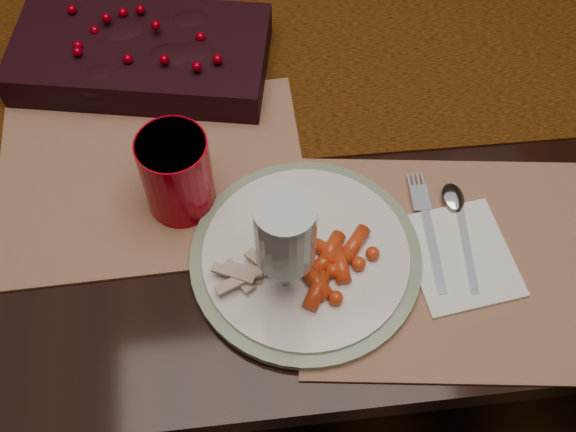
{
  "coord_description": "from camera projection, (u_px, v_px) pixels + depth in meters",
  "views": [
    {
      "loc": [
        -0.08,
        -0.73,
        1.54
      ],
      "look_at": [
        -0.03,
        -0.27,
        0.8
      ],
      "focal_mm": 45.0,
      "sensor_mm": 36.0,
      "label": 1
    }
  ],
  "objects": [
    {
      "name": "baby_carrots",
      "position": [
        326.0,
        267.0,
        0.86
      ],
      "size": [
        0.12,
        0.1,
        0.02
      ],
      "primitive_type": null,
      "rotation": [
        0.0,
        0.0,
        -0.15
      ],
      "color": "red",
      "rests_on": "dinner_plate"
    },
    {
      "name": "turkey_shreds",
      "position": [
        247.0,
        274.0,
        0.86
      ],
      "size": [
        0.08,
        0.07,
        0.02
      ],
      "primitive_type": null,
      "rotation": [
        0.0,
        0.0,
        -0.22
      ],
      "color": "#A0806A",
      "rests_on": "dinner_plate"
    },
    {
      "name": "red_cup",
      "position": [
        177.0,
        174.0,
        0.89
      ],
      "size": [
        0.1,
        0.1,
        0.12
      ],
      "primitive_type": "cylinder",
      "rotation": [
        0.0,
        0.0,
        0.19
      ],
      "color": "#9F000E",
      "rests_on": "placemat_main"
    },
    {
      "name": "centerpiece",
      "position": [
        140.0,
        50.0,
        1.04
      ],
      "size": [
        0.39,
        0.25,
        0.07
      ],
      "primitive_type": null,
      "rotation": [
        0.0,
        0.0,
        -0.2
      ],
      "color": "black",
      "rests_on": "table_runner"
    },
    {
      "name": "dinner_plate",
      "position": [
        306.0,
        257.0,
        0.89
      ],
      "size": [
        0.3,
        0.3,
        0.02
      ],
      "primitive_type": "cylinder",
      "rotation": [
        0.0,
        0.0,
        -0.05
      ],
      "color": "white",
      "rests_on": "placemat_main"
    },
    {
      "name": "napkin",
      "position": [
        460.0,
        256.0,
        0.9
      ],
      "size": [
        0.14,
        0.16,
        0.0
      ],
      "primitive_type": "cube",
      "rotation": [
        0.0,
        0.0,
        0.13
      ],
      "color": "white",
      "rests_on": "placemat_main"
    },
    {
      "name": "mashed_potatoes",
      "position": [
        277.0,
        206.0,
        0.89
      ],
      "size": [
        0.1,
        0.09,
        0.05
      ],
      "primitive_type": null,
      "rotation": [
        0.0,
        0.0,
        0.22
      ],
      "color": "#D6C482",
      "rests_on": "dinner_plate"
    },
    {
      "name": "floor",
      "position": [
        288.0,
        296.0,
        1.7
      ],
      "size": [
        5.0,
        5.0,
        0.0
      ],
      "primitive_type": "plane",
      "color": "black",
      "rests_on": "ground"
    },
    {
      "name": "wine_glass",
      "position": [
        285.0,
        253.0,
        0.8
      ],
      "size": [
        0.07,
        0.07,
        0.19
      ],
      "primitive_type": null,
      "rotation": [
        0.0,
        0.0,
        -0.01
      ],
      "color": "#A3BAC5",
      "rests_on": "dining_table"
    },
    {
      "name": "fork",
      "position": [
        430.0,
        236.0,
        0.91
      ],
      "size": [
        0.03,
        0.16,
        0.0
      ],
      "primitive_type": null,
      "rotation": [
        0.0,
        0.0,
        -0.03
      ],
      "color": "silver",
      "rests_on": "napkin"
    },
    {
      "name": "table_runner",
      "position": [
        251.0,
        60.0,
        1.08
      ],
      "size": [
        1.86,
        0.41,
        0.0
      ],
      "primitive_type": "cube",
      "rotation": [
        0.0,
        0.0,
        -0.02
      ],
      "color": "#3B1C08",
      "rests_on": "dining_table"
    },
    {
      "name": "dining_table",
      "position": [
        288.0,
        212.0,
        1.38
      ],
      "size": [
        1.8,
        1.0,
        0.75
      ],
      "primitive_type": "cube",
      "color": "black",
      "rests_on": "floor"
    },
    {
      "name": "spoon",
      "position": [
        463.0,
        234.0,
        0.91
      ],
      "size": [
        0.04,
        0.15,
        0.0
      ],
      "primitive_type": null,
      "rotation": [
        0.0,
        0.0,
        -0.08
      ],
      "color": "#A7A7BA",
      "rests_on": "napkin"
    },
    {
      "name": "placemat_main",
      "position": [
        471.0,
        263.0,
        0.9
      ],
      "size": [
        0.46,
        0.36,
        0.0
      ],
      "primitive_type": "cube",
      "rotation": [
        0.0,
        0.0,
        -0.13
      ],
      "color": "#7D6046",
      "rests_on": "dining_table"
    },
    {
      "name": "placemat_second",
      "position": [
        152.0,
        176.0,
        0.97
      ],
      "size": [
        0.41,
        0.3,
        0.0
      ],
      "primitive_type": "cube",
      "rotation": [
        0.0,
        0.0,
        0.01
      ],
      "color": "brown",
      "rests_on": "dining_table"
    }
  ]
}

